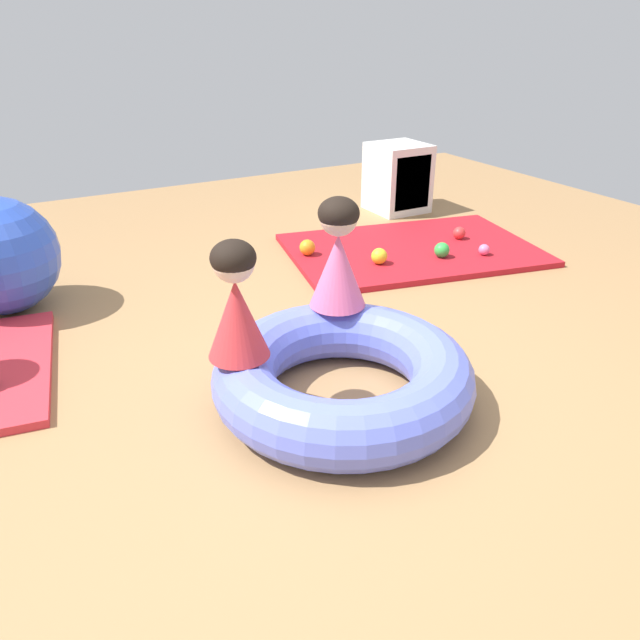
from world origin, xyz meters
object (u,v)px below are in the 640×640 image
object	(u,v)px
play_ball_green	(442,250)
storage_cube	(399,178)
play_ball_pink	(484,250)
play_ball_red	(459,233)
play_ball_yellow	(379,256)
child_in_red	(236,302)
play_ball_orange	(307,247)
inflatable_cushion	(343,375)
child_in_pink	(338,254)

from	to	relation	value
play_ball_green	storage_cube	bearing A→B (deg)	67.91
play_ball_green	play_ball_pink	distance (m)	0.30
play_ball_red	play_ball_yellow	bearing A→B (deg)	-170.33
play_ball_yellow	play_ball_red	xyz separation A→B (m)	(0.80, 0.14, -0.01)
play_ball_yellow	play_ball_green	bearing A→B (deg)	-13.20
child_in_red	play_ball_green	world-z (taller)	child_in_red
play_ball_orange	storage_cube	size ratio (longest dim) A/B	0.19
play_ball_green	play_ball_pink	xyz separation A→B (m)	(0.28, -0.11, -0.01)
play_ball_pink	play_ball_orange	bearing A→B (deg)	150.94
child_in_red	play_ball_orange	world-z (taller)	child_in_red
child_in_red	play_ball_pink	world-z (taller)	child_in_red
child_in_red	play_ball_orange	distance (m)	1.85
inflatable_cushion	play_ball_green	size ratio (longest dim) A/B	10.78
child_in_pink	child_in_red	world-z (taller)	child_in_pink
child_in_pink	play_ball_pink	size ratio (longest dim) A/B	6.90
play_ball_pink	child_in_pink	bearing A→B (deg)	-157.68
inflatable_cushion	play_ball_pink	size ratio (longest dim) A/B	14.70
inflatable_cushion	play_ball_yellow	bearing A→B (deg)	50.32
play_ball_red	storage_cube	distance (m)	0.96
inflatable_cushion	play_ball_pink	world-z (taller)	inflatable_cushion
play_ball_green	storage_cube	distance (m)	1.28
play_ball_pink	inflatable_cushion	bearing A→B (deg)	-149.72
child_in_pink	storage_cube	world-z (taller)	child_in_pink
inflatable_cushion	play_ball_pink	xyz separation A→B (m)	(1.74, 1.01, -0.06)
play_ball_red	storage_cube	world-z (taller)	storage_cube
storage_cube	child_in_pink	bearing A→B (deg)	-132.23
child_in_red	play_ball_orange	size ratio (longest dim) A/B	4.52
inflatable_cushion	child_in_pink	distance (m)	0.58
child_in_pink	play_ball_yellow	world-z (taller)	child_in_pink
child_in_red	inflatable_cushion	bearing A→B (deg)	-5.77
inflatable_cushion	play_ball_yellow	xyz separation A→B (m)	(1.01, 1.22, -0.04)
play_ball_yellow	child_in_red	bearing A→B (deg)	-142.92
child_in_red	play_ball_pink	distance (m)	2.34
play_ball_green	storage_cube	xyz separation A→B (m)	(0.47, 1.17, 0.19)
child_in_red	play_ball_green	size ratio (longest dim) A/B	4.75
play_ball_orange	play_ball_red	size ratio (longest dim) A/B	1.20
inflatable_cushion	child_in_red	distance (m)	0.57
child_in_red	play_ball_red	bearing A→B (deg)	43.84
child_in_red	play_ball_yellow	world-z (taller)	child_in_red
child_in_pink	play_ball_pink	bearing A→B (deg)	62.79
inflatable_cushion	child_in_red	world-z (taller)	child_in_red
child_in_red	play_ball_red	xyz separation A→B (m)	(2.21, 1.20, -0.42)
child_in_red	play_ball_pink	bearing A→B (deg)	37.18
play_ball_green	play_ball_red	world-z (taller)	play_ball_green
child_in_red	play_ball_green	distance (m)	2.13
inflatable_cushion	child_in_pink	world-z (taller)	child_in_pink
play_ball_orange	play_ball_yellow	size ratio (longest dim) A/B	1.02
child_in_pink	play_ball_green	xyz separation A→B (m)	(1.26, 0.74, -0.43)
child_in_red	storage_cube	bearing A→B (deg)	57.79
play_ball_red	play_ball_green	bearing A→B (deg)	-146.23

